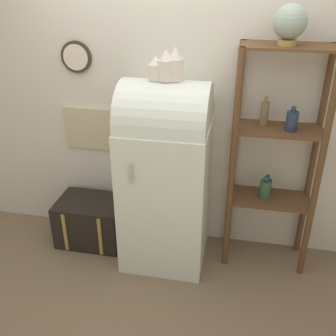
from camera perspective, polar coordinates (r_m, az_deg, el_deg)
name	(u,v)px	position (r m, az deg, el deg)	size (l,w,h in m)	color
ground_plane	(161,269)	(3.50, -1.05, -14.49)	(12.00, 12.00, 0.00)	#7A664C
wall_back	(173,98)	(3.33, 0.79, 10.07)	(7.00, 0.09, 2.70)	silver
refrigerator	(166,173)	(3.21, -0.33, -0.66)	(0.69, 0.69, 1.59)	silver
suitcase_trunk	(92,221)	(3.78, -11.03, -7.50)	(0.60, 0.45, 0.42)	black
shelf_unit	(275,151)	(3.19, 15.29, 2.40)	(0.69, 0.36, 1.85)	brown
globe	(290,23)	(2.90, 17.27, 19.51)	(0.23, 0.23, 0.27)	#AD8942
vase_left	(156,69)	(2.92, -1.81, 14.19)	(0.11, 0.11, 0.17)	silver
vase_center	(166,66)	(2.89, -0.29, 14.58)	(0.12, 0.12, 0.23)	silver
vase_right	(175,65)	(2.90, 1.07, 14.71)	(0.12, 0.12, 0.24)	silver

